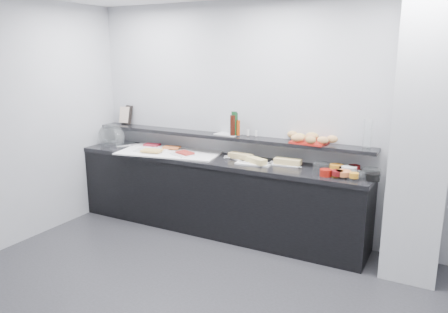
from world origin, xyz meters
The scene contains 56 objects.
back_wall centered at (0.00, 2.00, 1.35)m, with size 5.00×0.02×2.70m, color #ACAEB4.
column centered at (1.50, 1.65, 1.35)m, with size 0.50×0.50×2.70m, color silver.
buffet_cabinet centered at (-0.70, 1.70, 0.42)m, with size 3.60×0.60×0.85m, color black.
counter_top centered at (-0.70, 1.70, 0.88)m, with size 3.62×0.62×0.05m, color black.
wall_shelf centered at (-0.70, 1.88, 1.13)m, with size 3.60×0.25×0.04m, color black.
cloche_base centered at (-2.20, 1.73, 0.92)m, with size 0.45×0.30×0.04m, color #AAABB1.
cloche_dome centered at (-2.27, 1.68, 1.03)m, with size 0.44×0.29×0.34m, color white.
linen_runner centered at (-1.33, 1.66, 0.91)m, with size 1.25×0.59×0.01m, color white.
platter_meat_a centered at (-1.79, 1.82, 0.92)m, with size 0.30×0.20×0.01m, color white.
food_meat_a centered at (-1.71, 1.81, 0.94)m, with size 0.20×0.13×0.02m, color maroon.
platter_salmon centered at (-1.52, 1.79, 0.92)m, with size 0.26×0.18×0.01m, color white.
food_salmon centered at (-1.39, 1.79, 0.94)m, with size 0.21×0.13×0.02m, color #D4622B.
platter_cheese centered at (-1.61, 1.56, 0.92)m, with size 0.29×0.19×0.01m, color white.
food_cheese centered at (-1.50, 1.53, 0.94)m, with size 0.24×0.16×0.02m, color #EBBA5B.
platter_meat_b centered at (-1.10, 1.60, 0.92)m, with size 0.27×0.18×0.01m, color white.
food_meat_b centered at (-1.07, 1.62, 0.94)m, with size 0.21×0.14×0.02m, color maroon.
sandwich_plate_left centered at (-0.45, 1.80, 0.91)m, with size 0.34×0.15×0.01m, color white.
sandwich_food_left centered at (-0.40, 1.77, 0.94)m, with size 0.29×0.11×0.06m, color tan.
tongs_left centered at (-0.52, 1.73, 0.92)m, with size 0.01×0.01×0.16m, color silver.
sandwich_plate_mid centered at (-0.18, 1.65, 0.91)m, with size 0.39×0.17×0.01m, color white.
sandwich_food_mid centered at (-0.15, 1.65, 0.94)m, with size 0.25×0.10×0.06m, color tan.
tongs_mid centered at (-0.27, 1.63, 0.92)m, with size 0.01×0.01×0.16m, color silver.
sandwich_plate_right centered at (0.13, 1.78, 0.91)m, with size 0.34×0.15×0.01m, color silver.
sandwich_food_right centered at (0.17, 1.78, 0.94)m, with size 0.29×0.11×0.06m, color #E2C176.
tongs_right centered at (0.28, 1.69, 0.92)m, with size 0.01×0.01×0.16m, color #B1B4B8.
bowl_glass_fruit centered at (0.54, 1.79, 0.94)m, with size 0.18×0.18×0.07m, color white.
fill_glass_fruit centered at (0.70, 1.79, 0.95)m, with size 0.14×0.14×0.05m, color orange.
bowl_black_jam centered at (0.76, 1.80, 0.94)m, with size 0.13×0.13×0.07m, color black.
fill_black_jam centered at (0.87, 1.85, 0.95)m, with size 0.12×0.12×0.05m, color #600D0E.
bowl_glass_cream centered at (1.06, 1.80, 0.94)m, with size 0.19×0.19×0.07m, color silver.
fill_glass_cream centered at (0.84, 1.77, 0.95)m, with size 0.16×0.16×0.05m, color silver.
bowl_red_jam centered at (0.65, 1.55, 0.94)m, with size 0.12×0.12×0.07m, color maroon.
fill_red_jam centered at (0.77, 1.55, 0.95)m, with size 0.11×0.11×0.05m, color #5E0D0F.
bowl_glass_salmon centered at (0.93, 1.60, 0.94)m, with size 0.18×0.18×0.07m, color silver.
fill_glass_salmon centered at (0.83, 1.58, 0.95)m, with size 0.15×0.15×0.05m, color orange.
bowl_black_fruit centered at (1.10, 1.61, 0.94)m, with size 0.13×0.13×0.07m, color black.
fill_black_fruit centered at (0.94, 1.54, 0.95)m, with size 0.09×0.09×0.05m, color orange.
framed_print centered at (-2.24, 1.97, 1.28)m, with size 0.21×0.02×0.26m, color black.
print_art centered at (-2.24, 1.94, 1.28)m, with size 0.18×0.00×0.22m, color #C6A38F.
condiment_tray centered at (-0.65, 1.90, 1.16)m, with size 0.28×0.18×0.01m, color silver.
bottle_green_a centered at (-0.54, 1.91, 1.29)m, with size 0.06×0.06×0.26m, color #0F3813.
bottle_brown centered at (-0.55, 1.84, 1.28)m, with size 0.06×0.06×0.24m, color #341009.
bottle_green_b centered at (-0.54, 1.87, 1.30)m, with size 0.07×0.07×0.28m, color #103D1C.
bottle_hot centered at (-0.49, 1.88, 1.25)m, with size 0.04×0.04×0.18m, color #BC3D0D.
shaker_salt centered at (-0.38, 1.92, 1.20)m, with size 0.03×0.03×0.07m, color silver.
shaker_pepper centered at (-0.28, 1.92, 1.20)m, with size 0.03×0.03×0.07m, color silver.
bread_tray centered at (0.37, 1.88, 1.16)m, with size 0.37×0.26×0.02m, color #B41B13.
bread_roll_nw centered at (0.15, 1.97, 1.21)m, with size 0.13×0.09×0.08m, color tan.
bread_roll_n centered at (0.37, 1.99, 1.21)m, with size 0.16×0.10×0.08m, color #BA8D46.
bread_roll_ne centered at (0.61, 1.92, 1.21)m, with size 0.12×0.08×0.08m, color tan.
bread_roll_sw centered at (0.27, 1.80, 1.21)m, with size 0.15×0.10×0.08m, color tan.
bread_roll_s centered at (0.42, 1.77, 1.21)m, with size 0.12×0.07×0.08m, color #AF7F42.
bread_roll_se centered at (0.54, 1.82, 1.21)m, with size 0.12×0.08×0.08m, color tan.
bread_roll_midw centered at (0.26, 1.88, 1.21)m, with size 0.13×0.09×0.08m, color gold.
bread_roll_mide centered at (0.38, 1.88, 1.21)m, with size 0.12×0.08×0.08m, color #B57945.
carafe centered at (0.97, 1.90, 1.30)m, with size 0.09×0.09×0.30m, color white.
Camera 1 is at (1.74, -2.65, 2.11)m, focal length 35.00 mm.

